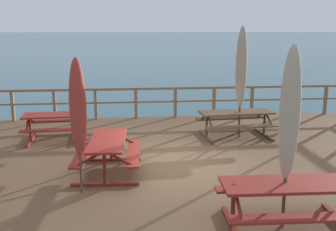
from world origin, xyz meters
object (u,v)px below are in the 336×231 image
object	(u,v)px
picnic_table_mid_centre	(290,194)
patio_umbrella_tall_mid_left	(290,114)
patio_umbrella_short_back	(241,68)
patio_umbrella_short_mid	(78,109)
picnic_table_back_right	(236,118)
picnic_table_front_left	(108,148)
picnic_table_mid_left	(54,122)

from	to	relation	value
picnic_table_mid_centre	patio_umbrella_tall_mid_left	distance (m)	1.31
patio_umbrella_short_back	patio_umbrella_short_mid	size ratio (longest dim) A/B	1.22
picnic_table_back_right	picnic_table_front_left	size ratio (longest dim) A/B	1.12
patio_umbrella_tall_mid_left	picnic_table_back_right	bearing A→B (deg)	82.56
patio_umbrella_tall_mid_left	patio_umbrella_short_mid	bearing A→B (deg)	153.02
patio_umbrella_short_mid	patio_umbrella_tall_mid_left	distance (m)	3.82
picnic_table_mid_left	patio_umbrella_short_mid	size ratio (longest dim) A/B	0.66
picnic_table_mid_centre	picnic_table_mid_left	world-z (taller)	same
patio_umbrella_short_back	patio_umbrella_tall_mid_left	xyz separation A→B (m)	(-0.78, -5.34, -0.18)
picnic_table_front_left	patio_umbrella_short_mid	bearing A→B (deg)	-114.11
picnic_table_mid_left	patio_umbrella_short_mid	world-z (taller)	patio_umbrella_short_mid
patio_umbrella_short_mid	patio_umbrella_tall_mid_left	xyz separation A→B (m)	(3.40, -1.73, 0.19)
picnic_table_mid_centre	patio_umbrella_short_back	size ratio (longest dim) A/B	0.70
patio_umbrella_short_back	patio_umbrella_tall_mid_left	bearing A→B (deg)	-98.32
picnic_table_back_right	patio_umbrella_short_mid	size ratio (longest dim) A/B	0.84
picnic_table_front_left	patio_umbrella_tall_mid_left	distance (m)	4.26
picnic_table_mid_centre	patio_umbrella_short_mid	size ratio (longest dim) A/B	0.85
picnic_table_back_right	patio_umbrella_short_mid	xyz separation A→B (m)	(-4.11, -3.68, 1.12)
patio_umbrella_short_back	patio_umbrella_short_mid	bearing A→B (deg)	-139.22
patio_umbrella_short_mid	patio_umbrella_tall_mid_left	size ratio (longest dim) A/B	0.90
picnic_table_mid_left	patio_umbrella_short_back	xyz separation A→B (m)	(5.35, -0.26, 1.50)
patio_umbrella_tall_mid_left	picnic_table_mid_centre	bearing A→B (deg)	-23.45
picnic_table_back_right	patio_umbrella_tall_mid_left	bearing A→B (deg)	-97.44
picnic_table_front_left	patio_umbrella_short_mid	xyz separation A→B (m)	(-0.48, -1.07, 1.13)
patio_umbrella_short_mid	patio_umbrella_tall_mid_left	bearing A→B (deg)	-26.98
picnic_table_mid_left	patio_umbrella_short_back	distance (m)	5.56
picnic_table_back_right	patio_umbrella_short_back	distance (m)	1.49
picnic_table_back_right	patio_umbrella_short_mid	world-z (taller)	patio_umbrella_short_mid
picnic_table_mid_centre	patio_umbrella_tall_mid_left	xyz separation A→B (m)	(-0.08, 0.03, 1.31)
patio_umbrella_short_back	patio_umbrella_short_mid	distance (m)	5.53
picnic_table_back_right	patio_umbrella_tall_mid_left	size ratio (longest dim) A/B	0.76
picnic_table_front_left	picnic_table_back_right	bearing A→B (deg)	35.74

